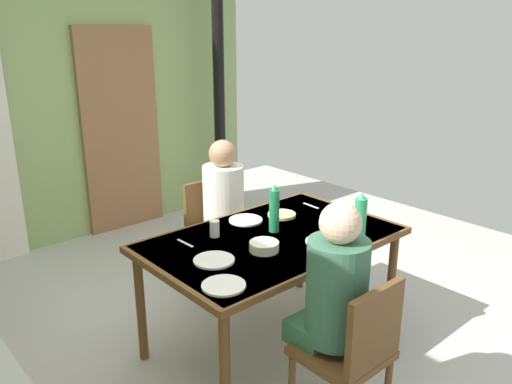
% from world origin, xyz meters
% --- Properties ---
extents(ground_plane, '(6.64, 6.64, 0.00)m').
position_xyz_m(ground_plane, '(0.00, 0.00, 0.00)').
color(ground_plane, '#B6B6B0').
extents(wall_back, '(4.18, 0.10, 2.77)m').
position_xyz_m(wall_back, '(0.00, 2.55, 1.38)').
color(wall_back, '#92AE6A').
rests_on(wall_back, ground_plane).
extents(door_wooden, '(0.80, 0.05, 2.00)m').
position_xyz_m(door_wooden, '(0.58, 2.47, 1.00)').
color(door_wooden, '#926340').
rests_on(door_wooden, ground_plane).
extents(stove_pipe_column, '(0.12, 0.12, 2.77)m').
position_xyz_m(stove_pipe_column, '(1.60, 2.20, 1.38)').
color(stove_pipe_column, black).
rests_on(stove_pipe_column, ground_plane).
extents(dining_table, '(1.54, 0.97, 0.76)m').
position_xyz_m(dining_table, '(0.26, -0.06, 0.69)').
color(dining_table, brown).
rests_on(dining_table, ground_plane).
extents(chair_near_diner, '(0.40, 0.40, 0.87)m').
position_xyz_m(chair_near_diner, '(0.02, -0.89, 0.50)').
color(chair_near_diner, brown).
rests_on(chair_near_diner, ground_plane).
extents(chair_far_diner, '(0.40, 0.40, 0.87)m').
position_xyz_m(chair_far_diner, '(0.44, 0.78, 0.50)').
color(chair_far_diner, brown).
rests_on(chair_far_diner, ground_plane).
extents(person_near_diner, '(0.30, 0.37, 0.77)m').
position_xyz_m(person_near_diner, '(0.02, -0.75, 0.78)').
color(person_near_diner, '#306844').
rests_on(person_near_diner, ground_plane).
extents(person_far_diner, '(0.30, 0.37, 0.77)m').
position_xyz_m(person_far_diner, '(0.44, 0.64, 0.78)').
color(person_far_diner, silver).
rests_on(person_far_diner, ground_plane).
extents(water_bottle_green_near, '(0.07, 0.07, 0.30)m').
position_xyz_m(water_bottle_green_near, '(0.61, -0.45, 0.90)').
color(water_bottle_green_near, '#2A995A').
rests_on(water_bottle_green_near, dining_table).
extents(water_bottle_green_far, '(0.06, 0.06, 0.31)m').
position_xyz_m(water_bottle_green_far, '(0.33, 0.00, 0.90)').
color(water_bottle_green_far, '#1D7B49').
rests_on(water_bottle_green_far, dining_table).
extents(serving_bowl_center, '(0.17, 0.17, 0.05)m').
position_xyz_m(serving_bowl_center, '(0.08, -0.18, 0.79)').
color(serving_bowl_center, silver).
rests_on(serving_bowl_center, dining_table).
extents(dinner_plate_near_left, '(0.21, 0.21, 0.01)m').
position_xyz_m(dinner_plate_near_left, '(0.43, -0.32, 0.76)').
color(dinner_plate_near_left, white).
rests_on(dinner_plate_near_left, dining_table).
extents(dinner_plate_near_right, '(0.23, 0.23, 0.01)m').
position_xyz_m(dinner_plate_near_right, '(-0.21, -0.10, 0.76)').
color(dinner_plate_near_right, white).
rests_on(dinner_plate_near_right, dining_table).
extents(dinner_plate_far_center, '(0.22, 0.22, 0.01)m').
position_xyz_m(dinner_plate_far_center, '(-0.35, -0.36, 0.76)').
color(dinner_plate_far_center, white).
rests_on(dinner_plate_far_center, dining_table).
extents(dinner_plate_far_side, '(0.22, 0.22, 0.01)m').
position_xyz_m(dinner_plate_far_side, '(0.31, 0.25, 0.76)').
color(dinner_plate_far_side, white).
rests_on(dinner_plate_far_side, dining_table).
extents(drinking_glass_by_near_diner, '(0.06, 0.06, 0.10)m').
position_xyz_m(drinking_glass_by_near_diner, '(0.00, 0.18, 0.81)').
color(drinking_glass_by_near_diner, silver).
rests_on(drinking_glass_by_near_diner, dining_table).
extents(drinking_glass_by_far_diner, '(0.06, 0.06, 0.09)m').
position_xyz_m(drinking_glass_by_far_diner, '(0.62, 0.30, 0.80)').
color(drinking_glass_by_far_diner, silver).
rests_on(drinking_glass_by_far_diner, dining_table).
extents(bread_plate_sliced, '(0.19, 0.19, 0.02)m').
position_xyz_m(bread_plate_sliced, '(0.55, 0.16, 0.77)').
color(bread_plate_sliced, '#DBB77A').
rests_on(bread_plate_sliced, dining_table).
extents(cutlery_knife_near, '(0.02, 0.15, 0.00)m').
position_xyz_m(cutlery_knife_near, '(0.85, 0.17, 0.76)').
color(cutlery_knife_near, silver).
rests_on(cutlery_knife_near, dining_table).
extents(cutlery_fork_near, '(0.02, 0.15, 0.00)m').
position_xyz_m(cutlery_fork_near, '(-0.20, 0.21, 0.76)').
color(cutlery_fork_near, silver).
rests_on(cutlery_fork_near, dining_table).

